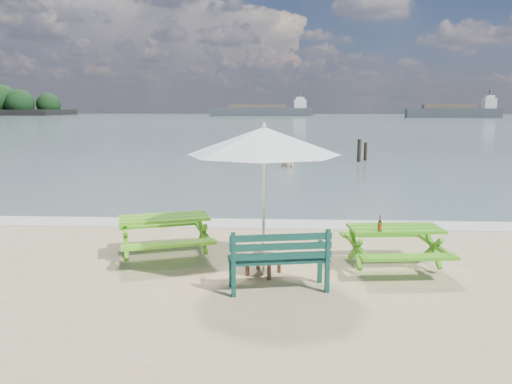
# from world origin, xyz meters

# --- Properties ---
(sea) EXTENTS (300.00, 300.00, 0.00)m
(sea) POSITION_xyz_m (0.00, 85.00, 0.00)
(sea) COLOR slate
(sea) RESTS_ON ground
(foam_strip) EXTENTS (22.00, 0.90, 0.01)m
(foam_strip) POSITION_xyz_m (0.00, 4.60, 0.01)
(foam_strip) COLOR silver
(foam_strip) RESTS_ON ground
(picnic_table_left) EXTENTS (1.97, 2.08, 0.72)m
(picnic_table_left) POSITION_xyz_m (-1.83, 2.04, 0.35)
(picnic_table_left) COLOR #5DB71B
(picnic_table_left) RESTS_ON ground
(picnic_table_right) EXTENTS (1.60, 1.74, 0.69)m
(picnic_table_right) POSITION_xyz_m (2.02, 1.60, 0.33)
(picnic_table_right) COLOR #47A118
(picnic_table_right) RESTS_ON ground
(park_bench) EXTENTS (1.48, 0.73, 0.88)m
(park_bench) POSITION_xyz_m (0.16, 0.57, 0.27)
(park_bench) COLOR #0E3C33
(park_bench) RESTS_ON ground
(side_table) EXTENTS (0.61, 0.61, 0.30)m
(side_table) POSITION_xyz_m (-0.08, 1.20, 0.16)
(side_table) COLOR brown
(side_table) RESTS_ON ground
(patio_umbrella) EXTENTS (3.07, 3.07, 2.30)m
(patio_umbrella) POSITION_xyz_m (-0.08, 1.20, 2.09)
(patio_umbrella) COLOR silver
(patio_umbrella) RESTS_ON ground
(beer_bottle) EXTENTS (0.06, 0.06, 0.25)m
(beer_bottle) POSITION_xyz_m (1.72, 1.30, 0.77)
(beer_bottle) COLOR #925015
(beer_bottle) RESTS_ON picnic_table_right
(swimmer) EXTENTS (0.78, 0.65, 1.83)m
(swimmer) POSITION_xyz_m (0.46, 15.23, -0.27)
(swimmer) COLOR tan
(swimmer) RESTS_ON ground
(mooring_pilings) EXTENTS (0.57, 0.77, 1.27)m
(mooring_pilings) POSITION_xyz_m (3.99, 17.72, 0.39)
(mooring_pilings) COLOR black
(mooring_pilings) RESTS_ON ground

